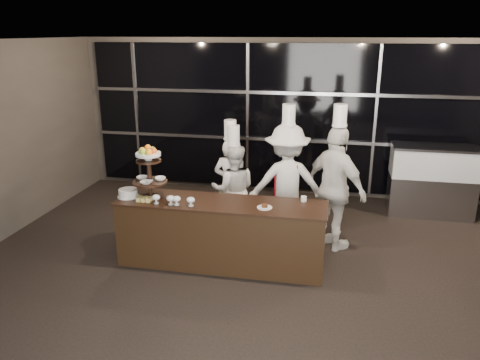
% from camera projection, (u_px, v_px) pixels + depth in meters
% --- Properties ---
extents(room, '(10.00, 10.00, 10.00)m').
position_uv_depth(room, '(278.00, 216.00, 4.28)').
color(room, black).
rests_on(room, ground).
extents(window_wall, '(8.60, 0.10, 2.80)m').
position_uv_depth(window_wall, '(310.00, 120.00, 8.88)').
color(window_wall, black).
rests_on(window_wall, ground).
extents(buffet_counter, '(2.84, 0.74, 0.92)m').
position_uv_depth(buffet_counter, '(221.00, 233.00, 6.41)').
color(buffet_counter, black).
rests_on(buffet_counter, ground).
extents(display_stand, '(0.48, 0.48, 0.74)m').
position_uv_depth(display_stand, '(149.00, 168.00, 6.34)').
color(display_stand, black).
rests_on(display_stand, buffet_counter).
extents(compotes, '(0.59, 0.11, 0.12)m').
position_uv_depth(compotes, '(173.00, 199.00, 6.16)').
color(compotes, silver).
rests_on(compotes, buffet_counter).
extents(layer_cake, '(0.30, 0.30, 0.11)m').
position_uv_depth(layer_cake, '(128.00, 193.00, 6.46)').
color(layer_cake, white).
rests_on(layer_cake, buffet_counter).
extents(pastry_squares, '(0.20, 0.13, 0.05)m').
position_uv_depth(pastry_squares, '(144.00, 199.00, 6.31)').
color(pastry_squares, '#D8C36A').
rests_on(pastry_squares, buffet_counter).
extents(small_plate, '(0.20, 0.20, 0.05)m').
position_uv_depth(small_plate, '(265.00, 207.00, 6.06)').
color(small_plate, white).
rests_on(small_plate, buffet_counter).
extents(chef_cup, '(0.08, 0.08, 0.07)m').
position_uv_depth(chef_cup, '(304.00, 199.00, 6.29)').
color(chef_cup, white).
rests_on(chef_cup, buffet_counter).
extents(display_case, '(1.44, 0.63, 1.24)m').
position_uv_depth(display_case, '(432.00, 177.00, 8.13)').
color(display_case, '#A5A5AA').
rests_on(display_case, ground).
extents(chef_a, '(0.60, 0.44, 1.81)m').
position_uv_depth(chef_a, '(231.00, 183.00, 7.46)').
color(chef_a, silver).
rests_on(chef_a, ground).
extents(chef_b, '(0.80, 0.68, 1.76)m').
position_uv_depth(chef_b, '(234.00, 189.00, 7.34)').
color(chef_b, white).
rests_on(chef_b, ground).
extents(chef_c, '(1.30, 0.93, 2.11)m').
position_uv_depth(chef_c, '(287.00, 183.00, 7.07)').
color(chef_c, silver).
rests_on(chef_c, ground).
extents(chef_d, '(1.11, 1.06, 2.16)m').
position_uv_depth(chef_d, '(335.00, 188.00, 6.77)').
color(chef_d, silver).
rests_on(chef_d, ground).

